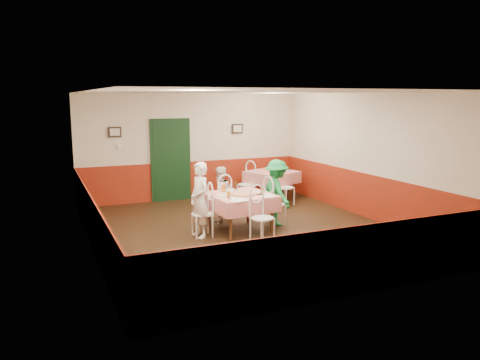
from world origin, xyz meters
name	(u,v)px	position (x,y,z in m)	size (l,w,h in m)	color
floor	(245,231)	(0.00, 0.00, 0.00)	(7.00, 7.00, 0.00)	black
ceiling	(246,92)	(0.00, 0.00, 2.80)	(7.00, 7.00, 0.00)	white
back_wall	(192,147)	(0.00, 3.50, 1.40)	(6.00, 0.10, 2.80)	beige
front_wall	(354,197)	(0.00, -3.50, 1.40)	(6.00, 0.10, 2.80)	beige
left_wall	(88,173)	(-3.00, 0.00, 1.40)	(0.10, 7.00, 2.80)	beige
right_wall	(367,156)	(3.00, 0.00, 1.40)	(0.10, 7.00, 2.80)	beige
wainscot_back	(193,180)	(0.00, 3.48, 0.50)	(6.00, 0.03, 1.00)	maroon
wainscot_front	(351,262)	(0.00, -3.48, 0.50)	(6.00, 0.03, 1.00)	maroon
wainscot_left	(92,223)	(-2.98, 0.00, 0.50)	(0.03, 7.00, 1.00)	maroon
wainscot_right	(365,195)	(2.98, 0.00, 0.50)	(0.03, 7.00, 1.00)	maroon
door	(171,161)	(-0.60, 3.45, 1.05)	(0.96, 0.06, 2.10)	black
picture_left	(115,132)	(-2.00, 3.45, 1.85)	(0.32, 0.03, 0.26)	black
picture_right	(237,129)	(1.30, 3.45, 1.85)	(0.32, 0.03, 0.26)	black
thermostat	(120,146)	(-1.90, 3.45, 1.50)	(0.10, 0.03, 0.10)	white
main_table	(240,213)	(-0.08, 0.10, 0.38)	(1.22, 1.22, 0.77)	red
second_table	(272,185)	(1.90, 2.51, 0.38)	(1.12, 1.12, 0.77)	red
chair_left	(202,214)	(-0.92, 0.01, 0.45)	(0.42, 0.42, 0.90)	white
chair_right	(275,204)	(0.77, 0.19, 0.45)	(0.42, 0.42, 0.90)	white
chair_far	(221,201)	(-0.17, 0.95, 0.45)	(0.42, 0.42, 0.90)	white
chair_near	(262,218)	(0.02, -0.74, 0.45)	(0.42, 0.42, 0.90)	white
chair_second_a	(246,185)	(1.15, 2.51, 0.45)	(0.42, 0.42, 0.90)	white
chair_second_b	(285,187)	(1.90, 1.76, 0.45)	(0.42, 0.42, 0.90)	white
pizza	(243,194)	(-0.05, 0.02, 0.78)	(0.50, 0.50, 0.03)	#B74723
plate_left	(222,196)	(-0.48, 0.05, 0.77)	(0.25, 0.25, 0.01)	white
plate_right	(258,192)	(0.34, 0.13, 0.77)	(0.25, 0.25, 0.01)	white
plate_far	(231,190)	(-0.11, 0.50, 0.77)	(0.25, 0.25, 0.01)	white
glass_a	(228,195)	(-0.44, -0.17, 0.83)	(0.07, 0.07, 0.14)	#BF7219
glass_b	(262,191)	(0.35, -0.07, 0.83)	(0.07, 0.07, 0.14)	#BF7219
glass_c	(224,188)	(-0.29, 0.46, 0.84)	(0.08, 0.08, 0.15)	#BF7219
beer_bottle	(236,185)	(0.00, 0.51, 0.87)	(0.06, 0.06, 0.21)	#381C0A
shaker_a	(230,198)	(-0.48, -0.35, 0.81)	(0.04, 0.04, 0.09)	silver
shaker_b	(236,198)	(-0.36, -0.38, 0.81)	(0.04, 0.04, 0.09)	silver
shaker_c	(229,197)	(-0.47, -0.28, 0.81)	(0.04, 0.04, 0.09)	#B23319
menu_left	(236,200)	(-0.35, -0.36, 0.76)	(0.30, 0.40, 0.00)	white
menu_right	(266,195)	(0.36, -0.23, 0.76)	(0.30, 0.40, 0.00)	white
wallet	(260,194)	(0.26, -0.13, 0.77)	(0.11, 0.09, 0.02)	black
diner_left	(200,200)	(-0.97, 0.00, 0.74)	(0.54, 0.35, 1.47)	gray
diner_far	(220,194)	(-0.17, 1.00, 0.60)	(0.59, 0.46, 1.21)	gray
diner_right	(277,192)	(0.82, 0.20, 0.70)	(0.91, 0.52, 1.40)	gray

